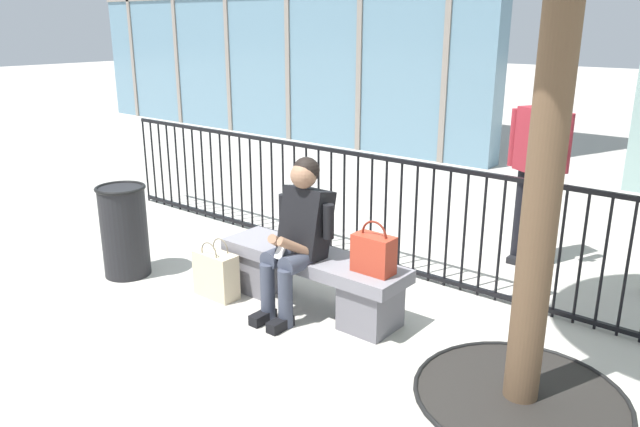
% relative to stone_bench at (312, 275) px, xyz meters
% --- Properties ---
extents(ground_plane, '(60.00, 60.00, 0.00)m').
position_rel_stone_bench_xyz_m(ground_plane, '(0.00, 0.00, -0.27)').
color(ground_plane, '#B2ADA3').
extents(stone_bench, '(1.60, 0.44, 0.45)m').
position_rel_stone_bench_xyz_m(stone_bench, '(0.00, 0.00, 0.00)').
color(stone_bench, slate).
rests_on(stone_bench, ground).
extents(seated_person_with_phone, '(0.52, 0.66, 1.21)m').
position_rel_stone_bench_xyz_m(seated_person_with_phone, '(-0.03, -0.13, 0.38)').
color(seated_person_with_phone, '#383D4C').
rests_on(seated_person_with_phone, ground).
extents(handbag_on_bench, '(0.30, 0.16, 0.39)m').
position_rel_stone_bench_xyz_m(handbag_on_bench, '(0.58, -0.01, 0.32)').
color(handbag_on_bench, '#B23823').
rests_on(handbag_on_bench, stone_bench).
extents(shopping_bag, '(0.38, 0.17, 0.49)m').
position_rel_stone_bench_xyz_m(shopping_bag, '(-0.73, -0.35, -0.08)').
color(shopping_bag, beige).
rests_on(shopping_bag, ground).
extents(bystander_further_back, '(0.55, 0.44, 1.71)m').
position_rel_stone_bench_xyz_m(bystander_further_back, '(0.97, 2.00, 0.73)').
color(bystander_further_back, black).
rests_on(bystander_further_back, ground).
extents(plaza_railing, '(7.13, 0.04, 1.04)m').
position_rel_stone_bench_xyz_m(plaza_railing, '(-0.00, 1.03, 0.26)').
color(plaza_railing, black).
rests_on(plaza_railing, ground).
extents(trash_can, '(0.43, 0.43, 0.82)m').
position_rel_stone_bench_xyz_m(trash_can, '(-1.70, -0.54, 0.15)').
color(trash_can, black).
rests_on(trash_can, ground).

